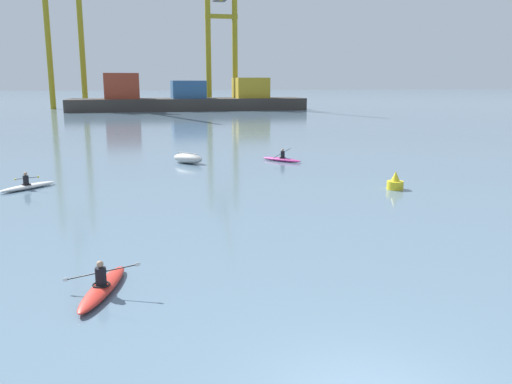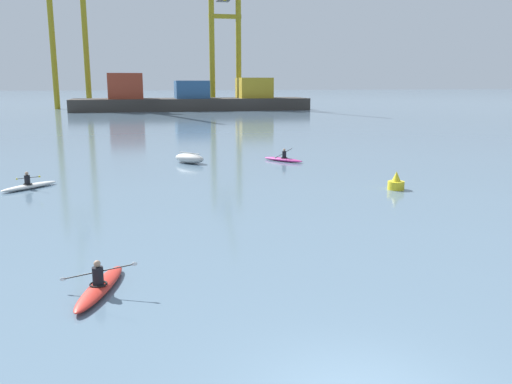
{
  "view_description": "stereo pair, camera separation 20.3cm",
  "coord_description": "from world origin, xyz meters",
  "px_view_note": "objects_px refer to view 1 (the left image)",
  "views": [
    {
      "loc": [
        -3.89,
        -7.65,
        5.7
      ],
      "look_at": [
        1.62,
        16.02,
        0.6
      ],
      "focal_mm": 36.63,
      "sensor_mm": 36.0,
      "label": 1
    },
    {
      "loc": [
        -3.7,
        -7.7,
        5.7
      ],
      "look_at": [
        1.62,
        16.02,
        0.6
      ],
      "focal_mm": 36.63,
      "sensor_mm": 36.0,
      "label": 2
    }
  ],
  "objects_px": {
    "channel_buoy": "(395,183)",
    "kayak_white": "(28,186)",
    "container_barge": "(187,99)",
    "capsized_dinghy": "(188,158)",
    "gantry_crane_west": "(63,16)",
    "gantry_crane_west_mid": "(222,35)",
    "kayak_magenta": "(282,159)",
    "kayak_red": "(103,287)"
  },
  "relations": [
    {
      "from": "channel_buoy",
      "to": "kayak_white",
      "type": "height_order",
      "value": "channel_buoy"
    },
    {
      "from": "container_barge",
      "to": "channel_buoy",
      "type": "height_order",
      "value": "container_barge"
    },
    {
      "from": "capsized_dinghy",
      "to": "gantry_crane_west",
      "type": "bearing_deg",
      "value": 101.54
    },
    {
      "from": "gantry_crane_west_mid",
      "to": "capsized_dinghy",
      "type": "height_order",
      "value": "gantry_crane_west_mid"
    },
    {
      "from": "container_barge",
      "to": "channel_buoy",
      "type": "distance_m",
      "value": 86.24
    },
    {
      "from": "gantry_crane_west_mid",
      "to": "capsized_dinghy",
      "type": "relative_size",
      "value": 12.13
    },
    {
      "from": "gantry_crane_west_mid",
      "to": "channel_buoy",
      "type": "relative_size",
      "value": 32.64
    },
    {
      "from": "gantry_crane_west_mid",
      "to": "capsized_dinghy",
      "type": "distance_m",
      "value": 84.12
    },
    {
      "from": "capsized_dinghy",
      "to": "kayak_magenta",
      "type": "bearing_deg",
      "value": -5.08
    },
    {
      "from": "gantry_crane_west",
      "to": "gantry_crane_west_mid",
      "type": "height_order",
      "value": "gantry_crane_west"
    },
    {
      "from": "capsized_dinghy",
      "to": "channel_buoy",
      "type": "relative_size",
      "value": 2.69
    },
    {
      "from": "kayak_magenta",
      "to": "kayak_white",
      "type": "distance_m",
      "value": 17.67
    },
    {
      "from": "container_barge",
      "to": "kayak_white",
      "type": "xyz_separation_m",
      "value": [
        -16.89,
        -81.56,
        -2.23
      ]
    },
    {
      "from": "gantry_crane_west_mid",
      "to": "channel_buoy",
      "type": "distance_m",
      "value": 94.53
    },
    {
      "from": "capsized_dinghy",
      "to": "kayak_red",
      "type": "distance_m",
      "value": 23.71
    },
    {
      "from": "capsized_dinghy",
      "to": "kayak_magenta",
      "type": "xyz_separation_m",
      "value": [
        6.85,
        -0.61,
        -0.18
      ]
    },
    {
      "from": "kayak_magenta",
      "to": "kayak_white",
      "type": "xyz_separation_m",
      "value": [
        -16.33,
        -6.75,
        -0.0
      ]
    },
    {
      "from": "kayak_white",
      "to": "kayak_red",
      "type": "bearing_deg",
      "value": -73.3
    },
    {
      "from": "channel_buoy",
      "to": "kayak_magenta",
      "type": "distance_m",
      "value": 11.81
    },
    {
      "from": "capsized_dinghy",
      "to": "channel_buoy",
      "type": "bearing_deg",
      "value": -49.98
    },
    {
      "from": "channel_buoy",
      "to": "kayak_red",
      "type": "relative_size",
      "value": 0.29
    },
    {
      "from": "gantry_crane_west",
      "to": "kayak_red",
      "type": "bearing_deg",
      "value": -83.34
    },
    {
      "from": "kayak_red",
      "to": "kayak_magenta",
      "type": "xyz_separation_m",
      "value": [
        11.57,
        22.62,
        0.0
      ]
    },
    {
      "from": "kayak_red",
      "to": "kayak_magenta",
      "type": "bearing_deg",
      "value": 62.9
    },
    {
      "from": "channel_buoy",
      "to": "capsized_dinghy",
      "type": "bearing_deg",
      "value": 130.02
    },
    {
      "from": "kayak_red",
      "to": "capsized_dinghy",
      "type": "bearing_deg",
      "value": 78.51
    },
    {
      "from": "channel_buoy",
      "to": "kayak_white",
      "type": "bearing_deg",
      "value": 166.72
    },
    {
      "from": "kayak_red",
      "to": "kayak_white",
      "type": "xyz_separation_m",
      "value": [
        -4.76,
        15.87,
        0.0
      ]
    },
    {
      "from": "gantry_crane_west",
      "to": "capsized_dinghy",
      "type": "distance_m",
      "value": 88.82
    },
    {
      "from": "gantry_crane_west",
      "to": "container_barge",
      "type": "bearing_deg",
      "value": -23.5
    },
    {
      "from": "kayak_white",
      "to": "kayak_magenta",
      "type": "bearing_deg",
      "value": 22.45
    },
    {
      "from": "gantry_crane_west_mid",
      "to": "kayak_red",
      "type": "bearing_deg",
      "value": -101.31
    },
    {
      "from": "gantry_crane_west",
      "to": "kayak_white",
      "type": "bearing_deg",
      "value": -85.13
    },
    {
      "from": "gantry_crane_west_mid",
      "to": "channel_buoy",
      "type": "bearing_deg",
      "value": -93.74
    },
    {
      "from": "gantry_crane_west",
      "to": "capsized_dinghy",
      "type": "relative_size",
      "value": 15.15
    },
    {
      "from": "container_barge",
      "to": "kayak_white",
      "type": "relative_size",
      "value": 17.22
    },
    {
      "from": "capsized_dinghy",
      "to": "kayak_white",
      "type": "distance_m",
      "value": 12.0
    },
    {
      "from": "gantry_crane_west_mid",
      "to": "channel_buoy",
      "type": "xyz_separation_m",
      "value": [
        -6.08,
        -93.02,
        -15.7
      ]
    },
    {
      "from": "gantry_crane_west",
      "to": "kayak_magenta",
      "type": "relative_size",
      "value": 13.45
    },
    {
      "from": "gantry_crane_west_mid",
      "to": "kayak_magenta",
      "type": "distance_m",
      "value": 83.7
    },
    {
      "from": "capsized_dinghy",
      "to": "channel_buoy",
      "type": "xyz_separation_m",
      "value": [
        10.05,
        -11.97,
        0.01
      ]
    },
    {
      "from": "kayak_red",
      "to": "kayak_white",
      "type": "bearing_deg",
      "value": 106.7
    }
  ]
}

